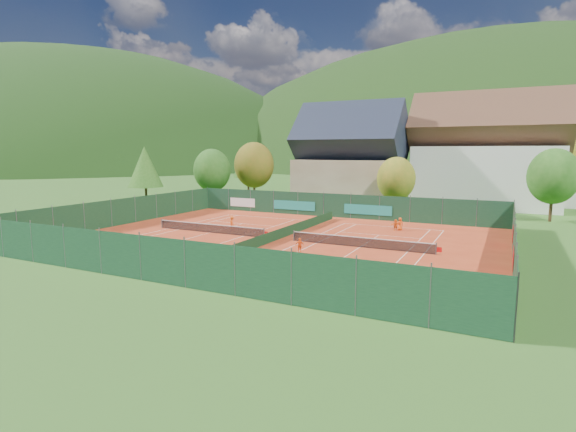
% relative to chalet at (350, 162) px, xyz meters
% --- Properties ---
extents(ground, '(600.00, 600.00, 0.00)m').
position_rel_chalet_xyz_m(ground, '(3.00, -30.00, -6.64)').
color(ground, '#2A571B').
rests_on(ground, ground).
extents(clay_pad, '(40.00, 32.00, 0.01)m').
position_rel_chalet_xyz_m(clay_pad, '(3.00, -30.00, -6.62)').
color(clay_pad, '#AB3519').
rests_on(clay_pad, ground).
extents(court_markings_left, '(11.03, 23.83, 0.00)m').
position_rel_chalet_xyz_m(court_markings_left, '(-5.00, -30.00, -6.61)').
color(court_markings_left, white).
rests_on(court_markings_left, ground).
extents(court_markings_right, '(11.03, 23.83, 0.00)m').
position_rel_chalet_xyz_m(court_markings_right, '(11.00, -30.00, -6.61)').
color(court_markings_right, white).
rests_on(court_markings_right, ground).
extents(tennis_net_left, '(13.30, 0.10, 1.02)m').
position_rel_chalet_xyz_m(tennis_net_left, '(-4.85, -30.00, -6.12)').
color(tennis_net_left, '#59595B').
rests_on(tennis_net_left, ground).
extents(tennis_net_right, '(13.30, 0.10, 1.02)m').
position_rel_chalet_xyz_m(tennis_net_right, '(11.15, -30.00, -6.12)').
color(tennis_net_right, '#59595B').
rests_on(tennis_net_right, ground).
extents(court_divider, '(0.03, 28.80, 1.00)m').
position_rel_chalet_xyz_m(court_divider, '(3.00, -30.00, -6.12)').
color(court_divider, '#123218').
rests_on(court_divider, ground).
extents(fence_north, '(40.00, 0.10, 3.00)m').
position_rel_chalet_xyz_m(fence_north, '(2.54, -14.01, -5.16)').
color(fence_north, '#143721').
rests_on(fence_north, ground).
extents(fence_south, '(40.00, 0.04, 3.00)m').
position_rel_chalet_xyz_m(fence_south, '(3.00, -46.00, -5.12)').
color(fence_south, '#153A22').
rests_on(fence_south, ground).
extents(fence_west, '(0.04, 32.00, 3.00)m').
position_rel_chalet_xyz_m(fence_west, '(-17.00, -30.00, -5.12)').
color(fence_west, '#14391E').
rests_on(fence_west, ground).
extents(fence_east, '(0.09, 32.00, 3.00)m').
position_rel_chalet_xyz_m(fence_east, '(23.00, -29.95, -5.14)').
color(fence_east, '#153A1F').
rests_on(fence_east, ground).
extents(chalet, '(16.20, 12.00, 16.00)m').
position_rel_chalet_xyz_m(chalet, '(0.00, 0.00, 0.00)').
color(chalet, tan).
rests_on(chalet, ground).
extents(hotel_block_a, '(21.60, 11.00, 17.25)m').
position_rel_chalet_xyz_m(hotel_block_a, '(19.00, 6.00, 0.76)').
color(hotel_block_a, silver).
rests_on(hotel_block_a, ground).
extents(tree_west_front, '(5.72, 5.72, 8.69)m').
position_rel_chalet_xyz_m(tree_west_front, '(-19.00, -10.00, -1.23)').
color(tree_west_front, '#452F18').
rests_on(tree_west_front, ground).
extents(tree_west_mid, '(6.44, 6.44, 9.78)m').
position_rel_chalet_xyz_m(tree_west_mid, '(-15.00, -4.00, -0.56)').
color(tree_west_mid, '#442618').
rests_on(tree_west_mid, ground).
extents(tree_west_back, '(5.60, 5.60, 10.00)m').
position_rel_chalet_xyz_m(tree_west_back, '(-21.00, 4.00, 0.11)').
color(tree_west_back, '#452D18').
rests_on(tree_west_back, ground).
extents(tree_center, '(5.01, 5.01, 7.60)m').
position_rel_chalet_xyz_m(tree_center, '(9.00, -8.00, -1.91)').
color(tree_center, '#422817').
rests_on(tree_center, ground).
extents(tree_east_front, '(5.72, 5.72, 8.69)m').
position_rel_chalet_xyz_m(tree_east_front, '(27.00, -6.00, -1.23)').
color(tree_east_front, '#482F1A').
rests_on(tree_east_front, ground).
extents(tree_west_side, '(5.04, 5.04, 9.00)m').
position_rel_chalet_xyz_m(tree_west_side, '(-25.00, -18.00, -0.56)').
color(tree_west_side, '#442F18').
rests_on(tree_west_side, ground).
extents(tree_east_back, '(7.15, 7.15, 10.86)m').
position_rel_chalet_xyz_m(tree_east_back, '(29.00, 10.00, 0.12)').
color(tree_east_back, '#412A17').
rests_on(tree_east_back, ground).
extents(mountain_backdrop, '(820.00, 530.00, 242.00)m').
position_rel_chalet_xyz_m(mountain_backdrop, '(31.54, 203.48, -46.26)').
color(mountain_backdrop, black).
rests_on(mountain_backdrop, ground).
extents(ball_hopper, '(0.34, 0.34, 0.80)m').
position_rel_chalet_xyz_m(ball_hopper, '(15.49, -41.12, -6.07)').
color(ball_hopper, slate).
rests_on(ball_hopper, ground).
extents(loose_ball_0, '(0.07, 0.07, 0.07)m').
position_rel_chalet_xyz_m(loose_ball_0, '(-6.07, -36.19, -6.59)').
color(loose_ball_0, '#CCD833').
rests_on(loose_ball_0, ground).
extents(loose_ball_1, '(0.07, 0.07, 0.07)m').
position_rel_chalet_xyz_m(loose_ball_1, '(10.69, -38.08, -6.59)').
color(loose_ball_1, '#CCD833').
rests_on(loose_ball_1, ground).
extents(loose_ball_2, '(0.07, 0.07, 0.07)m').
position_rel_chalet_xyz_m(loose_ball_2, '(5.86, -24.59, -6.59)').
color(loose_ball_2, '#CCD833').
rests_on(loose_ball_2, ground).
extents(loose_ball_3, '(0.07, 0.07, 0.07)m').
position_rel_chalet_xyz_m(loose_ball_3, '(0.54, -19.39, -6.59)').
color(loose_ball_3, '#CCD833').
rests_on(loose_ball_3, ground).
extents(loose_ball_4, '(0.07, 0.07, 0.07)m').
position_rel_chalet_xyz_m(loose_ball_4, '(14.09, -34.13, -6.59)').
color(loose_ball_4, '#CCD833').
rests_on(loose_ball_4, ground).
extents(player_left_near, '(0.61, 0.46, 1.53)m').
position_rel_chalet_xyz_m(player_left_near, '(-7.16, -40.82, -5.86)').
color(player_left_near, orange).
rests_on(player_left_near, ground).
extents(player_left_mid, '(0.73, 0.63, 1.30)m').
position_rel_chalet_xyz_m(player_left_mid, '(-4.01, -39.19, -5.97)').
color(player_left_mid, '#E34C14').
rests_on(player_left_mid, ground).
extents(player_left_far, '(1.02, 0.91, 1.37)m').
position_rel_chalet_xyz_m(player_left_far, '(-4.28, -26.97, -5.94)').
color(player_left_far, '#FA5A16').
rests_on(player_left_far, ground).
extents(player_right_near, '(0.81, 0.71, 1.31)m').
position_rel_chalet_xyz_m(player_right_near, '(7.24, -34.45, -5.97)').
color(player_right_near, '#F85B16').
rests_on(player_right_near, ground).
extents(player_right_far_a, '(0.80, 0.70, 1.38)m').
position_rel_chalet_xyz_m(player_right_far_a, '(12.27, -19.89, -5.94)').
color(player_right_far_a, '#E34F14').
rests_on(player_right_far_a, ground).
extents(player_right_far_b, '(1.17, 0.92, 1.24)m').
position_rel_chalet_xyz_m(player_right_far_b, '(11.90, -20.33, -6.01)').
color(player_right_far_b, orange).
rests_on(player_right_far_b, ground).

